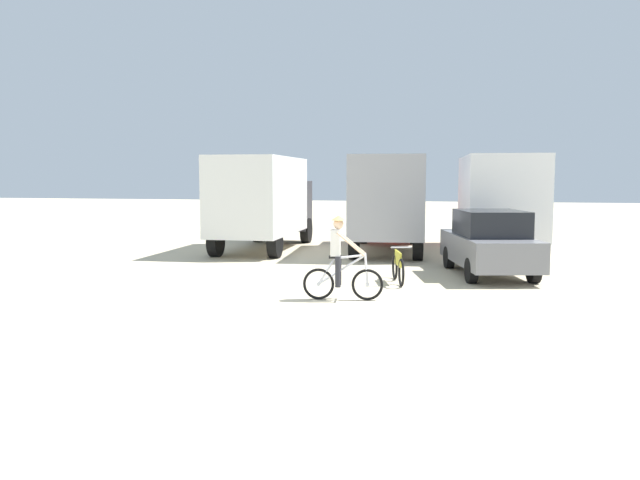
# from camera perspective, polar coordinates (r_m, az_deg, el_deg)

# --- Properties ---
(ground_plane) EXTENTS (120.00, 120.00, 0.00)m
(ground_plane) POSITION_cam_1_polar(r_m,az_deg,el_deg) (12.12, -6.00, -6.81)
(ground_plane) COLOR beige
(box_truck_white_box) EXTENTS (2.65, 6.84, 3.35)m
(box_truck_white_box) POSITION_cam_1_polar(r_m,az_deg,el_deg) (22.85, -5.19, 3.79)
(box_truck_white_box) COLOR white
(box_truck_white_box) RESTS_ON ground
(box_truck_grey_hauler) EXTENTS (3.02, 6.95, 3.35)m
(box_truck_grey_hauler) POSITION_cam_1_polar(r_m,az_deg,el_deg) (22.30, 6.18, 3.74)
(box_truck_grey_hauler) COLOR #9E9EA3
(box_truck_grey_hauler) RESTS_ON ground
(box_truck_avon_van) EXTENTS (2.86, 6.90, 3.35)m
(box_truck_avon_van) POSITION_cam_1_polar(r_m,az_deg,el_deg) (22.45, 15.89, 3.57)
(box_truck_avon_van) COLOR white
(box_truck_avon_van) RESTS_ON ground
(sedan_parked) EXTENTS (2.69, 4.50, 1.76)m
(sedan_parked) POSITION_cam_1_polar(r_m,az_deg,el_deg) (17.36, 15.18, -0.25)
(sedan_parked) COLOR slate
(sedan_parked) RESTS_ON ground
(cyclist_orange_shirt) EXTENTS (1.72, 0.53, 1.82)m
(cyclist_orange_shirt) POSITION_cam_1_polar(r_m,az_deg,el_deg) (13.37, 1.86, -1.93)
(cyclist_orange_shirt) COLOR black
(cyclist_orange_shirt) RESTS_ON ground
(bicycle_spare) EXTENTS (0.61, 1.69, 0.97)m
(bicycle_spare) POSITION_cam_1_polar(r_m,az_deg,el_deg) (15.71, 7.13, -2.48)
(bicycle_spare) COLOR black
(bicycle_spare) RESTS_ON ground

